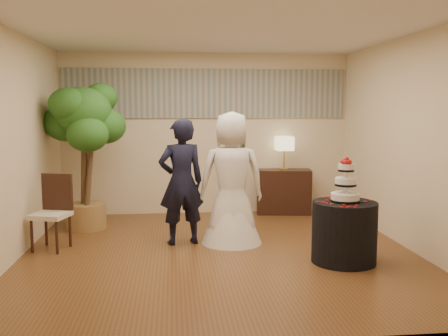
{
  "coord_description": "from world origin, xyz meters",
  "views": [
    {
      "loc": [
        -0.58,
        -6.23,
        1.86
      ],
      "look_at": [
        0.1,
        0.4,
        1.05
      ],
      "focal_mm": 40.0,
      "sensor_mm": 36.0,
      "label": 1
    }
  ],
  "objects": [
    {
      "name": "wall_right",
      "position": [
        2.5,
        0.0,
        1.4
      ],
      "size": [
        0.06,
        5.0,
        2.8
      ],
      "primitive_type": "cube",
      "color": "beige",
      "rests_on": "ground"
    },
    {
      "name": "bride",
      "position": [
        0.21,
        0.46,
        0.91
      ],
      "size": [
        0.9,
        0.85,
        1.81
      ],
      "primitive_type": "imported",
      "rotation": [
        0.0,
        0.0,
        3.16
      ],
      "color": "white",
      "rests_on": "floor"
    },
    {
      "name": "groom",
      "position": [
        -0.47,
        0.48,
        0.86
      ],
      "size": [
        0.71,
        0.55,
        1.72
      ],
      "primitive_type": "imported",
      "rotation": [
        0.0,
        0.0,
        3.38
      ],
      "color": "black",
      "rests_on": "floor"
    },
    {
      "name": "side_chair",
      "position": [
        -2.19,
        0.36,
        0.49
      ],
      "size": [
        0.57,
        0.58,
        0.98
      ],
      "primitive_type": null,
      "rotation": [
        0.0,
        0.0,
        -0.29
      ],
      "color": "black",
      "rests_on": "floor"
    },
    {
      "name": "ceiling",
      "position": [
        0.0,
        0.0,
        2.8
      ],
      "size": [
        5.0,
        5.0,
        0.0
      ],
      "primitive_type": "cube",
      "color": "white",
      "rests_on": "wall_back"
    },
    {
      "name": "wall_left",
      "position": [
        -2.5,
        0.0,
        1.4
      ],
      "size": [
        0.06,
        5.0,
        2.8
      ],
      "primitive_type": "cube",
      "color": "beige",
      "rests_on": "ground"
    },
    {
      "name": "table_lamp",
      "position": [
        1.35,
        2.28,
        1.07
      ],
      "size": [
        0.29,
        0.29,
        0.58
      ],
      "primitive_type": null,
      "color": "beige",
      "rests_on": "console"
    },
    {
      "name": "wall_back",
      "position": [
        0.0,
        2.5,
        1.4
      ],
      "size": [
        5.0,
        0.06,
        2.8
      ],
      "primitive_type": "cube",
      "color": "beige",
      "rests_on": "ground"
    },
    {
      "name": "floor",
      "position": [
        0.0,
        0.0,
        0.0
      ],
      "size": [
        5.0,
        5.0,
        0.0
      ],
      "primitive_type": "cube",
      "color": "brown",
      "rests_on": "ground"
    },
    {
      "name": "mural_border",
      "position": [
        0.0,
        2.48,
        2.1
      ],
      "size": [
        4.9,
        0.02,
        0.85
      ],
      "primitive_type": "cube",
      "color": "gray",
      "rests_on": "wall_back"
    },
    {
      "name": "wedding_cake",
      "position": [
        1.46,
        -0.55,
        1.01
      ],
      "size": [
        0.34,
        0.34,
        0.54
      ],
      "primitive_type": null,
      "color": "white",
      "rests_on": "cake_table"
    },
    {
      "name": "console",
      "position": [
        1.35,
        2.28,
        0.39
      ],
      "size": [
        0.99,
        0.54,
        0.78
      ],
      "primitive_type": "cube",
      "rotation": [
        0.0,
        0.0,
        -0.14
      ],
      "color": "black",
      "rests_on": "floor"
    },
    {
      "name": "wall_front",
      "position": [
        0.0,
        -2.5,
        1.4
      ],
      "size": [
        5.0,
        0.06,
        2.8
      ],
      "primitive_type": "cube",
      "color": "beige",
      "rests_on": "ground"
    },
    {
      "name": "cake_table",
      "position": [
        1.46,
        -0.55,
        0.37
      ],
      "size": [
        0.94,
        0.94,
        0.74
      ],
      "primitive_type": "cylinder",
      "rotation": [
        0.0,
        0.0,
        0.26
      ],
      "color": "black",
      "rests_on": "floor"
    },
    {
      "name": "ficus_tree",
      "position": [
        -1.93,
        1.49,
        1.14
      ],
      "size": [
        1.28,
        1.28,
        2.29
      ],
      "primitive_type": null,
      "rotation": [
        0.0,
        0.0,
        -0.19
      ],
      "color": "#2A621F",
      "rests_on": "floor"
    }
  ]
}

